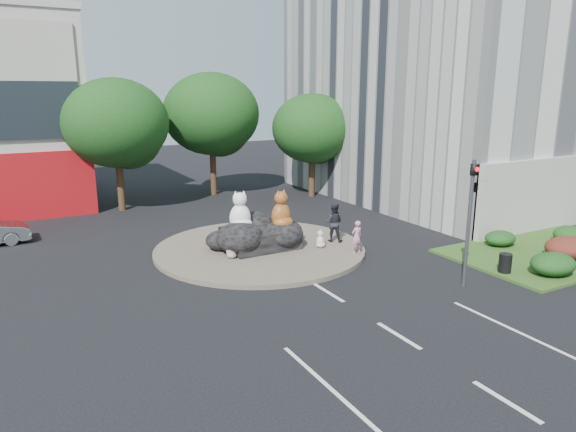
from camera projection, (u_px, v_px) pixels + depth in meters
name	position (u px, v px, depth m)	size (l,w,h in m)	color
ground	(399.00, 336.00, 16.09)	(120.00, 120.00, 0.00)	black
roundabout_island	(260.00, 249.00, 24.57)	(10.00, 10.00, 0.20)	brown
rock_plinth	(260.00, 238.00, 24.44)	(3.20, 2.60, 0.90)	black
grass_verge	(553.00, 252.00, 24.24)	(10.00, 6.00, 0.12)	#264717
tree_left	(117.00, 127.00, 31.76)	(6.46, 6.46, 8.27)	#382314
tree_mid	(212.00, 118.00, 36.67)	(6.84, 6.84, 8.76)	#382314
tree_right	(313.00, 132.00, 36.30)	(5.70, 5.70, 7.30)	#382314
hedge_near_green	(553.00, 264.00, 21.02)	(2.00, 1.60, 0.90)	#113712
hedge_red	(568.00, 248.00, 23.03)	(2.20, 1.76, 0.99)	#4E1515
hedge_mid_green	(570.00, 234.00, 25.49)	(1.80, 1.44, 0.81)	#113712
hedge_back_green	(500.00, 238.00, 24.97)	(1.60, 1.28, 0.72)	#113712
traffic_light	(473.00, 196.00, 19.31)	(0.44, 1.24, 5.00)	#595B60
street_lamp	(488.00, 146.00, 27.81)	(2.34, 0.22, 8.06)	#595B60
cat_white	(240.00, 211.00, 23.74)	(1.15, 1.00, 1.92)	white
cat_tabby	(281.00, 209.00, 24.13)	(1.14, 0.98, 1.89)	#AD7724
kitten_calico	(231.00, 249.00, 22.81)	(0.51, 0.44, 0.85)	silver
kitten_white	(320.00, 239.00, 24.37)	(0.52, 0.45, 0.87)	beige
pedestrian_pink	(357.00, 237.00, 23.40)	(0.56, 0.37, 1.54)	#C57F96
pedestrian_dark	(334.00, 222.00, 25.23)	(0.94, 0.73, 1.93)	black
litter_bin	(505.00, 263.00, 21.28)	(0.52, 0.52, 0.80)	black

